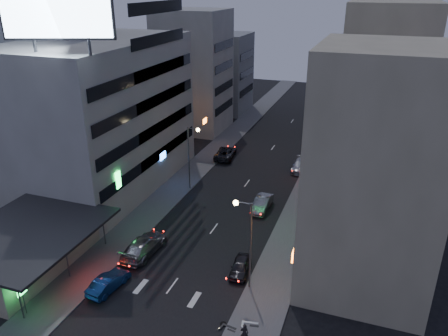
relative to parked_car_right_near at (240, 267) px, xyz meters
The scene contains 26 objects.
ground 9.17m from the parked_car_right_near, 122.66° to the right, with size 180.00×180.00×0.00m, color black.
sidewalk_left 25.79m from the parked_car_right_near, 120.12° to the left, with size 4.00×120.00×0.12m, color #4C4C4F.
sidewalk_right 22.51m from the parked_car_right_near, 82.18° to the left, with size 4.00×120.00×0.12m, color #4C4C4F.
food_court 19.73m from the parked_car_right_near, 163.16° to the right, with size 11.00×13.00×3.88m.
white_building 26.50m from the parked_car_right_near, 150.73° to the left, with size 14.00×24.00×18.00m, color #A9A9A5.
grey_tower 38.19m from the parked_car_right_near, 153.69° to the left, with size 10.00×14.00×34.00m, color gray.
shophouse_near 14.02m from the parked_car_right_near, 15.54° to the left, with size 10.00×11.00×20.00m, color #B1A68B.
shophouse_mid 19.24m from the parked_car_right_near, 53.54° to the left, with size 11.00×12.00×16.00m, color tan.
shophouse_far 30.88m from the parked_car_right_near, 69.77° to the left, with size 10.00×14.00×22.00m, color #B1A68B.
far_left_a 43.55m from the parked_car_right_near, 118.72° to the left, with size 11.00×10.00×20.00m, color #A9A9A5.
far_left_b 54.91m from the parked_car_right_near, 112.60° to the left, with size 12.00×10.00×15.00m, color gray.
far_right_a 44.39m from the parked_car_right_near, 75.98° to the left, with size 11.00×12.00×18.00m, color tan.
far_right_b 58.49m from the parked_car_right_near, 78.88° to the left, with size 12.00×12.00×24.00m, color #B1A68B.
billboard 27.72m from the parked_car_right_near, behind, with size 9.52×3.75×6.20m.
street_lamp_right_near 5.11m from the parked_car_right_near, 60.43° to the right, with size 1.60×0.44×8.02m.
street_lamp_left 18.55m from the parked_car_right_near, 127.17° to the left, with size 1.60×0.44×8.02m.
street_lamp_right_far 32.66m from the parked_car_right_near, 88.29° to the left, with size 1.60×0.44×8.02m.
parked_car_right_near is the anchor object (origin of this frame).
parked_car_right_mid 12.15m from the parked_car_right_near, 96.05° to the left, with size 1.58×4.54×1.49m, color gray.
parked_car_left 27.80m from the parked_car_right_near, 112.28° to the left, with size 2.54×5.51×1.53m, color #292A2F.
parked_car_right_far 24.81m from the parked_car_right_near, 88.47° to the left, with size 1.95×4.80×1.39m, color #9B9CA3.
road_car_blue 11.41m from the parked_car_right_near, 148.73° to the right, with size 1.47×4.21×1.39m, color navy.
road_car_silver 9.59m from the parked_car_right_near, behind, with size 2.37×5.84×1.69m, color gray.
person 8.26m from the parked_car_right_near, 70.21° to the right, with size 0.58×0.38×1.59m, color black.
scooter_black_b 6.97m from the parked_car_right_near, 74.05° to the right, with size 1.78×0.59×1.09m, color black, non-canonical shape.
scooter_silver_b 6.46m from the parked_car_right_near, 59.51° to the right, with size 1.89×0.63×1.16m, color #AEB0B6, non-canonical shape.
Camera 1 is at (14.45, -23.13, 24.01)m, focal length 35.00 mm.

